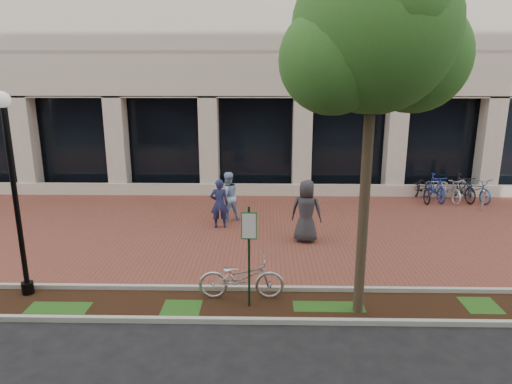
{
  "coord_description": "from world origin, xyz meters",
  "views": [
    {
      "loc": [
        0.43,
        -14.65,
        5.14
      ],
      "look_at": [
        0.14,
        -0.8,
        1.53
      ],
      "focal_mm": 32.0,
      "sensor_mm": 36.0,
      "label": 1
    }
  ],
  "objects_px": {
    "street_tree": "(377,41)",
    "bike_rack_cluster": "(448,188)",
    "lamppost": "(14,185)",
    "pedestrian_mid": "(228,196)",
    "parking_sign": "(249,244)",
    "locked_bicycle": "(241,277)",
    "pedestrian_left": "(219,204)",
    "pedestrian_right": "(306,211)",
    "bollard": "(483,200)"
  },
  "relations": [
    {
      "from": "locked_bicycle",
      "to": "pedestrian_left",
      "type": "height_order",
      "value": "pedestrian_left"
    },
    {
      "from": "parking_sign",
      "to": "pedestrian_left",
      "type": "bearing_deg",
      "value": 104.27
    },
    {
      "from": "locked_bicycle",
      "to": "pedestrian_right",
      "type": "height_order",
      "value": "pedestrian_right"
    },
    {
      "from": "street_tree",
      "to": "bollard",
      "type": "xyz_separation_m",
      "value": [
        6.22,
        7.75,
        -5.3
      ]
    },
    {
      "from": "street_tree",
      "to": "bike_rack_cluster",
      "type": "bearing_deg",
      "value": 59.3
    },
    {
      "from": "pedestrian_mid",
      "to": "parking_sign",
      "type": "bearing_deg",
      "value": 71.73
    },
    {
      "from": "parking_sign",
      "to": "street_tree",
      "type": "distance_m",
      "value": 4.9
    },
    {
      "from": "parking_sign",
      "to": "lamppost",
      "type": "height_order",
      "value": "lamppost"
    },
    {
      "from": "parking_sign",
      "to": "pedestrian_right",
      "type": "relative_size",
      "value": 1.2
    },
    {
      "from": "parking_sign",
      "to": "locked_bicycle",
      "type": "distance_m",
      "value": 1.09
    },
    {
      "from": "lamppost",
      "to": "locked_bicycle",
      "type": "xyz_separation_m",
      "value": [
        5.14,
        -0.1,
        -2.16
      ]
    },
    {
      "from": "lamppost",
      "to": "bollard",
      "type": "bearing_deg",
      "value": 26.87
    },
    {
      "from": "pedestrian_left",
      "to": "bollard",
      "type": "relative_size",
      "value": 2.01
    },
    {
      "from": "parking_sign",
      "to": "bike_rack_cluster",
      "type": "xyz_separation_m",
      "value": [
        7.96,
        9.11,
        -0.99
      ]
    },
    {
      "from": "pedestrian_mid",
      "to": "bollard",
      "type": "height_order",
      "value": "pedestrian_mid"
    },
    {
      "from": "pedestrian_right",
      "to": "bollard",
      "type": "xyz_separation_m",
      "value": [
        7.06,
        3.41,
        -0.56
      ]
    },
    {
      "from": "locked_bicycle",
      "to": "bike_rack_cluster",
      "type": "relative_size",
      "value": 0.64
    },
    {
      "from": "lamppost",
      "to": "parking_sign",
      "type": "bearing_deg",
      "value": -5.52
    },
    {
      "from": "street_tree",
      "to": "pedestrian_left",
      "type": "relative_size",
      "value": 4.43
    },
    {
      "from": "pedestrian_mid",
      "to": "bike_rack_cluster",
      "type": "relative_size",
      "value": 0.57
    },
    {
      "from": "locked_bicycle",
      "to": "pedestrian_left",
      "type": "bearing_deg",
      "value": 9.91
    },
    {
      "from": "locked_bicycle",
      "to": "pedestrian_right",
      "type": "relative_size",
      "value": 1.01
    },
    {
      "from": "lamppost",
      "to": "pedestrian_mid",
      "type": "xyz_separation_m",
      "value": [
        4.35,
        5.75,
        -1.79
      ]
    },
    {
      "from": "bollard",
      "to": "pedestrian_left",
      "type": "bearing_deg",
      "value": -167.79
    },
    {
      "from": "bollard",
      "to": "bike_rack_cluster",
      "type": "relative_size",
      "value": 0.27
    },
    {
      "from": "pedestrian_left",
      "to": "bike_rack_cluster",
      "type": "distance_m",
      "value": 9.86
    },
    {
      "from": "lamppost",
      "to": "street_tree",
      "type": "distance_m",
      "value": 8.42
    },
    {
      "from": "street_tree",
      "to": "bollard",
      "type": "height_order",
      "value": "street_tree"
    },
    {
      "from": "pedestrian_right",
      "to": "pedestrian_mid",
      "type": "bearing_deg",
      "value": -24.31
    },
    {
      "from": "lamppost",
      "to": "bollard",
      "type": "xyz_separation_m",
      "value": [
        14.04,
        7.11,
        -2.25
      ]
    },
    {
      "from": "pedestrian_mid",
      "to": "pedestrian_right",
      "type": "bearing_deg",
      "value": 114.72
    },
    {
      "from": "pedestrian_right",
      "to": "bike_rack_cluster",
      "type": "relative_size",
      "value": 0.63
    },
    {
      "from": "locked_bicycle",
      "to": "bollard",
      "type": "distance_m",
      "value": 11.45
    },
    {
      "from": "street_tree",
      "to": "pedestrian_left",
      "type": "distance_m",
      "value": 8.3
    },
    {
      "from": "lamppost",
      "to": "pedestrian_right",
      "type": "xyz_separation_m",
      "value": [
        6.97,
        3.7,
        -1.69
      ]
    },
    {
      "from": "pedestrian_right",
      "to": "bollard",
      "type": "distance_m",
      "value": 7.86
    },
    {
      "from": "pedestrian_left",
      "to": "locked_bicycle",
      "type": "bearing_deg",
      "value": 95.68
    },
    {
      "from": "pedestrian_mid",
      "to": "bike_rack_cluster",
      "type": "distance_m",
      "value": 9.4
    },
    {
      "from": "locked_bicycle",
      "to": "pedestrian_left",
      "type": "distance_m",
      "value": 5.18
    },
    {
      "from": "pedestrian_right",
      "to": "bike_rack_cluster",
      "type": "distance_m",
      "value": 8.01
    },
    {
      "from": "bike_rack_cluster",
      "to": "pedestrian_right",
      "type": "bearing_deg",
      "value": -151.08
    },
    {
      "from": "pedestrian_mid",
      "to": "pedestrian_right",
      "type": "height_order",
      "value": "pedestrian_right"
    },
    {
      "from": "bollard",
      "to": "pedestrian_right",
      "type": "bearing_deg",
      "value": -154.23
    },
    {
      "from": "street_tree",
      "to": "pedestrian_mid",
      "type": "height_order",
      "value": "street_tree"
    },
    {
      "from": "street_tree",
      "to": "pedestrian_mid",
      "type": "relative_size",
      "value": 4.23
    },
    {
      "from": "street_tree",
      "to": "locked_bicycle",
      "type": "bearing_deg",
      "value": 168.76
    },
    {
      "from": "parking_sign",
      "to": "locked_bicycle",
      "type": "relative_size",
      "value": 1.18
    },
    {
      "from": "pedestrian_right",
      "to": "locked_bicycle",
      "type": "bearing_deg",
      "value": 78.04
    },
    {
      "from": "lamppost",
      "to": "pedestrian_left",
      "type": "xyz_separation_m",
      "value": [
        4.14,
        4.97,
        -1.83
      ]
    },
    {
      "from": "pedestrian_left",
      "to": "bike_rack_cluster",
      "type": "bearing_deg",
      "value": -163.98
    }
  ]
}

